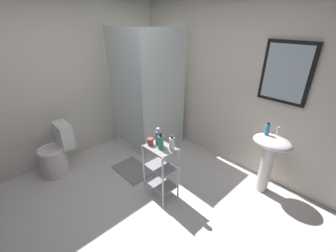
{
  "coord_description": "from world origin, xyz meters",
  "views": [
    {
      "loc": [
        1.59,
        -0.99,
        2.11
      ],
      "look_at": [
        -0.23,
        0.74,
        0.86
      ],
      "focal_mm": 23.36,
      "sensor_mm": 36.0,
      "label": 1
    }
  ],
  "objects": [
    {
      "name": "sink_faucet",
      "position": [
        0.8,
        1.64,
        0.86
      ],
      "size": [
        0.03,
        0.03,
        0.1
      ],
      "primitive_type": "cylinder",
      "color": "silver",
      "rests_on": "pedestal_sink"
    },
    {
      "name": "conditioner_bottle_purple",
      "position": [
        -0.12,
        0.48,
        0.84
      ],
      "size": [
        0.07,
        0.07,
        0.22
      ],
      "color": "#81519F",
      "rests_on": "storage_cart"
    },
    {
      "name": "storage_cart",
      "position": [
        -0.06,
        0.45,
        0.44
      ],
      "size": [
        0.38,
        0.28,
        0.74
      ],
      "color": "silver",
      "rests_on": "ground_plane"
    },
    {
      "name": "pedestal_sink",
      "position": [
        0.8,
        1.52,
        0.58
      ],
      "size": [
        0.46,
        0.37,
        0.81
      ],
      "color": "white",
      "rests_on": "ground_plane"
    },
    {
      "name": "wall_back",
      "position": [
        0.01,
        1.85,
        1.25
      ],
      "size": [
        4.2,
        0.14,
        2.5
      ],
      "color": "beige",
      "rests_on": "ground_plane"
    },
    {
      "name": "rinse_cup",
      "position": [
        -0.18,
        0.4,
        0.78
      ],
      "size": [
        0.07,
        0.07,
        0.09
      ],
      "primitive_type": "cylinder",
      "color": "#B24742",
      "rests_on": "storage_cart"
    },
    {
      "name": "lotion_bottle_white",
      "position": [
        0.07,
        0.51,
        0.82
      ],
      "size": [
        0.06,
        0.06,
        0.19
      ],
      "color": "white",
      "rests_on": "storage_cart"
    },
    {
      "name": "ground_plane",
      "position": [
        0.0,
        0.0,
        -0.01
      ],
      "size": [
        4.2,
        4.2,
        0.02
      ],
      "primitive_type": "cube",
      "color": "silver"
    },
    {
      "name": "bath_mat",
      "position": [
        -0.74,
        0.48,
        0.01
      ],
      "size": [
        0.6,
        0.4,
        0.02
      ],
      "primitive_type": "cube",
      "color": "gray",
      "rests_on": "ground_plane"
    },
    {
      "name": "wall_left",
      "position": [
        -1.85,
        0.0,
        1.25
      ],
      "size": [
        0.1,
        4.2,
        2.5
      ],
      "primitive_type": "cube",
      "color": "silver",
      "rests_on": "ground_plane"
    },
    {
      "name": "body_wash_bottle_green",
      "position": [
        -0.03,
        0.44,
        0.83
      ],
      "size": [
        0.07,
        0.07,
        0.2
      ],
      "color": "#33995E",
      "rests_on": "storage_cart"
    },
    {
      "name": "toilet",
      "position": [
        -1.48,
        -0.33,
        0.31
      ],
      "size": [
        0.37,
        0.49,
        0.76
      ],
      "color": "white",
      "rests_on": "ground_plane"
    },
    {
      "name": "hand_soap_bottle",
      "position": [
        0.71,
        1.53,
        0.88
      ],
      "size": [
        0.05,
        0.05,
        0.16
      ],
      "color": "#389ED1",
      "rests_on": "pedestal_sink"
    },
    {
      "name": "shower_stall",
      "position": [
        -1.21,
        1.17,
        0.46
      ],
      "size": [
        0.92,
        0.92,
        2.0
      ],
      "color": "white",
      "rests_on": "ground_plane"
    }
  ]
}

